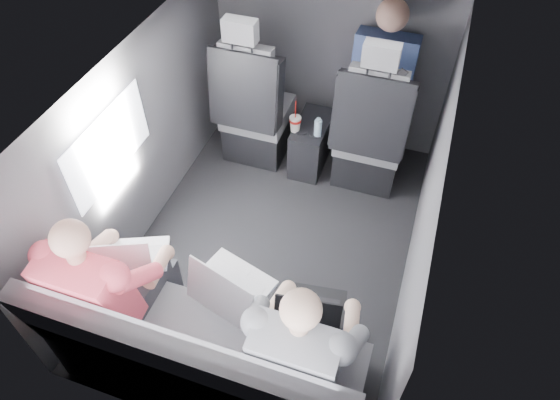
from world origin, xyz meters
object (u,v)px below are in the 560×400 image
(front_seat_left, at_px, (255,115))
(passenger_front_right, at_px, (382,77))
(water_bottle, at_px, (318,128))
(laptop_black, at_px, (312,309))
(soda_cup, at_px, (295,123))
(front_seat_right, at_px, (370,139))
(passenger_rear_left, at_px, (112,284))
(passenger_rear_right, at_px, (304,345))
(rear_bench, at_px, (206,360))
(center_console, at_px, (311,144))
(laptop_silver, at_px, (229,286))
(laptop_white, at_px, (133,257))

(front_seat_left, xyz_separation_m, passenger_front_right, (0.88, 0.26, 0.36))
(water_bottle, relative_size, laptop_black, 0.47)
(soda_cup, height_order, water_bottle, soda_cup)
(front_seat_right, height_order, soda_cup, front_seat_right)
(passenger_rear_left, bearing_deg, front_seat_right, 61.51)
(soda_cup, xyz_separation_m, passenger_rear_right, (0.59, -1.72, 0.14))
(rear_bench, height_order, passenger_rear_right, passenger_rear_right)
(center_console, relative_size, laptop_silver, 1.09)
(front_seat_right, height_order, water_bottle, front_seat_right)
(front_seat_left, distance_m, center_console, 0.49)
(passenger_rear_right, bearing_deg, laptop_white, 170.19)
(rear_bench, distance_m, water_bottle, 1.82)
(laptop_white, xyz_separation_m, laptop_silver, (0.55, -0.01, 0.01))
(front_seat_left, relative_size, laptop_white, 3.16)
(laptop_silver, xyz_separation_m, passenger_rear_left, (-0.57, -0.17, -0.02))
(water_bottle, height_order, passenger_front_right, passenger_front_right)
(center_console, relative_size, water_bottle, 3.02)
(water_bottle, height_order, laptop_silver, laptop_silver)
(passenger_front_right, bearing_deg, center_console, -153.21)
(center_console, bearing_deg, soda_cup, -129.33)
(water_bottle, xyz_separation_m, passenger_rear_right, (0.42, -1.72, 0.14))
(laptop_black, bearing_deg, laptop_silver, -177.99)
(rear_bench, bearing_deg, soda_cup, 93.12)
(front_seat_left, xyz_separation_m, laptop_silver, (0.49, -1.64, 0.24))
(laptop_silver, bearing_deg, center_console, 91.44)
(rear_bench, bearing_deg, passenger_front_right, 78.69)
(soda_cup, relative_size, laptop_black, 0.78)
(center_console, relative_size, soda_cup, 1.81)
(center_console, height_order, passenger_front_right, passenger_front_right)
(front_seat_left, height_order, front_seat_right, same)
(laptop_silver, xyz_separation_m, laptop_black, (0.43, 0.02, -0.01))
(passenger_front_right, bearing_deg, laptop_black, -88.79)
(soda_cup, xyz_separation_m, water_bottle, (0.17, -0.01, 0.01))
(front_seat_left, height_order, water_bottle, front_seat_left)
(passenger_rear_right, bearing_deg, soda_cup, 108.89)
(soda_cup, height_order, laptop_silver, laptop_silver)
(passenger_front_right, bearing_deg, front_seat_right, -86.00)
(water_bottle, height_order, laptop_black, laptop_black)
(center_console, xyz_separation_m, passenger_rear_left, (-0.53, -1.85, 0.42))
(rear_bench, bearing_deg, water_bottle, 87.62)
(laptop_silver, xyz_separation_m, passenger_rear_right, (0.45, -0.17, -0.03))
(passenger_front_right, bearing_deg, passenger_rear_left, -114.99)
(laptop_white, distance_m, passenger_front_right, 2.12)
(front_seat_right, relative_size, water_bottle, 7.96)
(center_console, height_order, passenger_rear_left, passenger_rear_left)
(water_bottle, bearing_deg, laptop_silver, -91.22)
(water_bottle, distance_m, laptop_silver, 1.56)
(laptop_silver, height_order, laptop_black, laptop_silver)
(front_seat_left, xyz_separation_m, passenger_rear_right, (0.94, -1.81, 0.21))
(laptop_white, relative_size, passenger_rear_left, 0.33)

